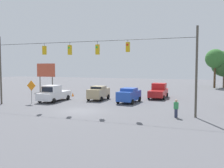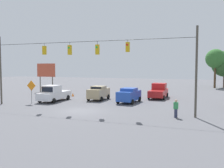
# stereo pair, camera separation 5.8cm
# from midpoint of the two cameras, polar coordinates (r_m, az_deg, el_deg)

# --- Properties ---
(ground_plane) EXTENTS (140.00, 140.00, 0.00)m
(ground_plane) POSITION_cam_midpoint_polar(r_m,az_deg,el_deg) (25.67, -7.44, -6.17)
(ground_plane) COLOR #56565B
(overhead_signal_span) EXTENTS (22.44, 0.38, 8.08)m
(overhead_signal_span) POSITION_cam_midpoint_polar(r_m,az_deg,el_deg) (26.07, -6.61, 5.12)
(overhead_signal_span) COLOR #4C473D
(overhead_signal_span) RESTS_ON ground_plane
(pickup_truck_red_oncoming_far) EXTENTS (2.31, 5.30, 2.12)m
(pickup_truck_red_oncoming_far) POSITION_cam_midpoint_polar(r_m,az_deg,el_deg) (36.40, 10.54, -1.65)
(pickup_truck_red_oncoming_far) COLOR red
(pickup_truck_red_oncoming_far) RESTS_ON ground_plane
(pickup_truck_white_parked_shoulder) EXTENTS (2.33, 5.39, 2.12)m
(pickup_truck_white_parked_shoulder) POSITION_cam_midpoint_polar(r_m,az_deg,el_deg) (33.34, -13.23, -2.21)
(pickup_truck_white_parked_shoulder) COLOR silver
(pickup_truck_white_parked_shoulder) RESTS_ON ground_plane
(sedan_blue_crossing_near) EXTENTS (2.31, 4.25, 1.84)m
(sedan_blue_crossing_near) POSITION_cam_midpoint_polar(r_m,az_deg,el_deg) (31.32, 3.86, -2.53)
(sedan_blue_crossing_near) COLOR #234CB2
(sedan_blue_crossing_near) RESTS_ON ground_plane
(sedan_tan_withflow_mid) EXTENTS (2.10, 3.99, 1.89)m
(sedan_tan_withflow_mid) POSITION_cam_midpoint_polar(r_m,az_deg,el_deg) (33.86, -3.14, -2.00)
(sedan_tan_withflow_mid) COLOR tan
(sedan_tan_withflow_mid) RESTS_ON ground_plane
(traffic_cone_nearest) EXTENTS (0.34, 0.34, 0.56)m
(traffic_cone_nearest) POSITION_cam_midpoint_polar(r_m,az_deg,el_deg) (33.19, -14.39, -3.47)
(traffic_cone_nearest) COLOR orange
(traffic_cone_nearest) RESTS_ON ground_plane
(traffic_cone_second) EXTENTS (0.34, 0.34, 0.56)m
(traffic_cone_second) POSITION_cam_midpoint_polar(r_m,az_deg,el_deg) (35.54, -11.61, -2.93)
(traffic_cone_second) COLOR orange
(traffic_cone_second) RESTS_ON ground_plane
(traffic_cone_third) EXTENTS (0.34, 0.34, 0.56)m
(traffic_cone_third) POSITION_cam_midpoint_polar(r_m,az_deg,el_deg) (38.48, -9.00, -2.38)
(traffic_cone_third) COLOR orange
(traffic_cone_third) RESTS_ON ground_plane
(roadside_billboard) EXTENTS (3.72, 0.16, 5.07)m
(roadside_billboard) POSITION_cam_midpoint_polar(r_m,az_deg,el_deg) (45.69, -14.90, 2.71)
(roadside_billboard) COLOR #4C473D
(roadside_billboard) RESTS_ON ground_plane
(work_zone_sign) EXTENTS (1.27, 0.06, 2.84)m
(work_zone_sign) POSITION_cam_midpoint_polar(r_m,az_deg,el_deg) (31.95, -18.01, -0.74)
(work_zone_sign) COLOR slate
(work_zone_sign) RESTS_ON ground_plane
(pedestrian) EXTENTS (0.40, 0.28, 1.61)m
(pedestrian) POSITION_cam_midpoint_polar(r_m,az_deg,el_deg) (22.89, 14.36, -5.47)
(pedestrian) COLOR #2D334C
(pedestrian) RESTS_ON ground_plane
(tree_horizon_left) EXTENTS (4.07, 4.07, 8.23)m
(tree_horizon_left) POSITION_cam_midpoint_polar(r_m,az_deg,el_deg) (57.11, 22.48, 5.33)
(tree_horizon_left) COLOR #4C3823
(tree_horizon_left) RESTS_ON ground_plane
(tree_horizon_right) EXTENTS (5.59, 5.59, 7.92)m
(tree_horizon_right) POSITION_cam_midpoint_polar(r_m,az_deg,el_deg) (58.88, 24.29, 4.23)
(tree_horizon_right) COLOR brown
(tree_horizon_right) RESTS_ON ground_plane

